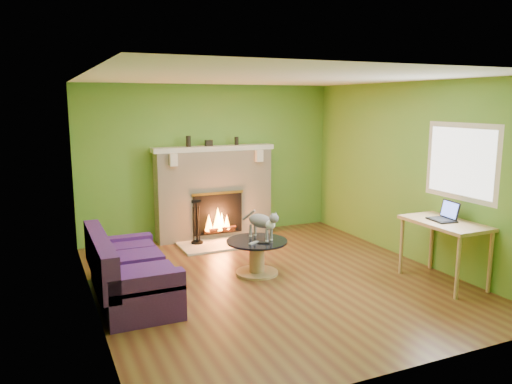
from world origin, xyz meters
The scene contains 22 objects.
floor centered at (0.00, 0.00, 0.00)m, with size 5.00×5.00×0.00m, color #592D19.
ceiling centered at (0.00, 0.00, 2.60)m, with size 5.00×5.00×0.00m, color white.
wall_back centered at (0.00, 2.50, 1.30)m, with size 5.00×5.00×0.00m, color #559430.
wall_front centered at (0.00, -2.50, 1.30)m, with size 5.00×5.00×0.00m, color #559430.
wall_left centered at (-2.25, 0.00, 1.30)m, with size 5.00×5.00×0.00m, color #559430.
wall_right centered at (2.25, 0.00, 1.30)m, with size 5.00×5.00×0.00m, color #559430.
window_frame centered at (2.24, -0.90, 1.55)m, with size 1.20×1.20×0.00m, color silver.
window_pane centered at (2.23, -0.90, 1.55)m, with size 1.06×1.06×0.00m, color white.
fireplace centered at (0.00, 2.32, 0.77)m, with size 2.10×0.46×1.58m.
hearth centered at (0.00, 1.80, 0.01)m, with size 1.50×0.75×0.03m, color beige.
mantel centered at (0.00, 2.30, 1.54)m, with size 2.10×0.28×0.08m, color beige.
sofa centered at (-1.86, 0.12, 0.31)m, with size 0.85×1.78×0.80m.
coffee_table centered at (-0.11, 0.29, 0.27)m, with size 0.83×0.83×0.47m.
desk centered at (1.95, -0.99, 0.71)m, with size 0.64×1.10×0.81m.
cat centered at (-0.03, 0.34, 0.67)m, with size 0.24×0.65×0.41m, color slate, non-canonical shape.
remote_silver centered at (-0.21, 0.17, 0.48)m, with size 0.17×0.04×0.02m, color gray.
remote_black centered at (-0.09, 0.11, 0.48)m, with size 0.16×0.04×0.02m, color black.
laptop centered at (1.93, -0.94, 0.94)m, with size 0.29×0.33×0.25m, color black, non-canonical shape.
fire_tools centered at (-0.44, 1.95, 0.39)m, with size 0.19×0.19×0.73m, color black, non-canonical shape.
mantel_vase_left centered at (-0.43, 2.33, 1.67)m, with size 0.08×0.08×0.18m, color black.
mantel_vase_right centered at (0.42, 2.33, 1.65)m, with size 0.07×0.07×0.14m, color black.
mantel_box centered at (-0.08, 2.33, 1.63)m, with size 0.12×0.08×0.10m, color black.
Camera 1 is at (-2.77, -5.64, 2.31)m, focal length 35.00 mm.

